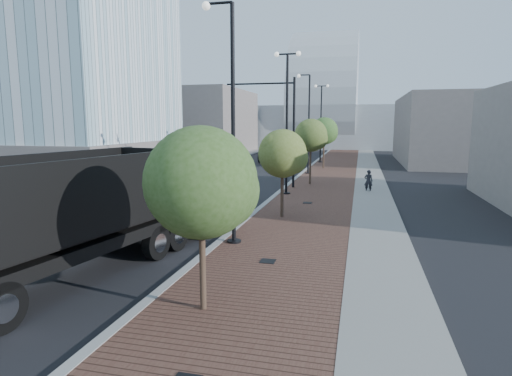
% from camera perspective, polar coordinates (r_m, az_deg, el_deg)
% --- Properties ---
extents(sidewalk, '(7.00, 140.00, 0.12)m').
position_cam_1_polar(sidewalk, '(45.82, 11.51, 2.63)').
color(sidewalk, '#4C2D23').
rests_on(sidewalk, ground).
extents(concrete_strip, '(2.40, 140.00, 0.13)m').
position_cam_1_polar(concrete_strip, '(45.79, 14.89, 2.51)').
color(concrete_strip, slate).
rests_on(concrete_strip, ground).
extents(curb, '(0.30, 140.00, 0.14)m').
position_cam_1_polar(curb, '(46.09, 7.16, 2.78)').
color(curb, gray).
rests_on(curb, ground).
extents(west_sidewalk, '(4.00, 140.00, 0.12)m').
position_cam_1_polar(west_sidewalk, '(49.31, -8.04, 3.14)').
color(west_sidewalk, slate).
rests_on(west_sidewalk, ground).
extents(dump_truck, '(5.11, 14.16, 3.83)m').
position_cam_1_polar(dump_truck, '(16.27, -15.66, -2.79)').
color(dump_truck, black).
rests_on(dump_truck, ground).
extents(white_sedan, '(3.02, 5.34, 1.67)m').
position_cam_1_polar(white_sedan, '(25.08, -5.63, -0.36)').
color(white_sedan, silver).
rests_on(white_sedan, ground).
extents(dark_car_mid, '(3.94, 5.49, 1.39)m').
position_cam_1_polar(dark_car_mid, '(50.65, 1.83, 4.08)').
color(dark_car_mid, black).
rests_on(dark_car_mid, ground).
extents(dark_car_far, '(3.25, 5.56, 1.51)m').
position_cam_1_polar(dark_car_far, '(48.45, 4.22, 3.93)').
color(dark_car_far, black).
rests_on(dark_car_far, ground).
extents(pedestrian, '(0.60, 0.42, 1.58)m').
position_cam_1_polar(pedestrian, '(30.37, 14.88, 0.89)').
color(pedestrian, black).
rests_on(pedestrian, ground).
extents(streetlight_1, '(1.44, 0.56, 9.21)m').
position_cam_1_polar(streetlight_1, '(16.28, -3.47, 7.20)').
color(streetlight_1, black).
rests_on(streetlight_1, ground).
extents(streetlight_2, '(1.72, 0.56, 9.28)m').
position_cam_1_polar(streetlight_2, '(27.94, 4.17, 8.79)').
color(streetlight_2, black).
rests_on(streetlight_2, ground).
extents(streetlight_3, '(1.44, 0.56, 9.21)m').
position_cam_1_polar(streetlight_3, '(39.84, 6.95, 8.03)').
color(streetlight_3, black).
rests_on(streetlight_3, ground).
extents(streetlight_4, '(1.72, 0.56, 9.28)m').
position_cam_1_polar(streetlight_4, '(51.76, 8.72, 8.66)').
color(streetlight_4, black).
rests_on(streetlight_4, ground).
extents(traffic_mast, '(5.09, 0.20, 8.00)m').
position_cam_1_polar(traffic_mast, '(31.05, 3.46, 9.08)').
color(traffic_mast, black).
rests_on(traffic_mast, ground).
extents(tree_0, '(2.76, 2.76, 4.73)m').
position_cam_1_polar(tree_0, '(10.35, -7.12, 0.69)').
color(tree_0, '#382619').
rests_on(tree_0, ground).
extents(tree_1, '(2.44, 2.40, 4.49)m').
position_cam_1_polar(tree_1, '(20.94, 3.71, 4.61)').
color(tree_1, '#382619').
rests_on(tree_1, ground).
extents(tree_2, '(2.54, 2.52, 5.12)m').
position_cam_1_polar(tree_2, '(32.78, 7.46, 7.02)').
color(tree_2, '#382619').
rests_on(tree_2, ground).
extents(tree_3, '(2.83, 2.83, 5.39)m').
position_cam_1_polar(tree_3, '(44.72, 9.22, 7.56)').
color(tree_3, '#382619').
rests_on(tree_3, ground).
extents(tower_podium, '(19.00, 19.00, 3.00)m').
position_cam_1_polar(tower_podium, '(47.75, -24.14, 4.02)').
color(tower_podium, '#655D5A').
rests_on(tower_podium, ground).
extents(convention_center, '(50.00, 30.00, 50.00)m').
position_cam_1_polar(convention_center, '(90.84, 9.36, 9.36)').
color(convention_center, '#9FA6A9').
rests_on(convention_center, ground).
extents(commercial_block_nw, '(14.00, 20.00, 10.00)m').
position_cam_1_polar(commercial_block_nw, '(70.26, -7.36, 8.82)').
color(commercial_block_nw, slate).
rests_on(commercial_block_nw, ground).
extents(commercial_block_ne, '(12.00, 22.00, 8.00)m').
position_cam_1_polar(commercial_block_ne, '(56.56, 24.94, 7.12)').
color(commercial_block_ne, '#665F5C').
rests_on(commercial_block_ne, ground).
extents(utility_cover_1, '(0.50, 0.50, 0.02)m').
position_cam_1_polar(utility_cover_1, '(14.61, 1.60, -9.80)').
color(utility_cover_1, black).
rests_on(utility_cover_1, sidewalk).
extents(utility_cover_2, '(0.50, 0.50, 0.02)m').
position_cam_1_polar(utility_cover_2, '(25.14, 6.94, -1.99)').
color(utility_cover_2, black).
rests_on(utility_cover_2, sidewalk).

